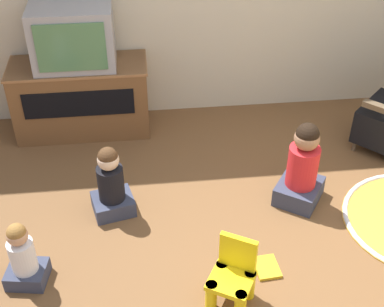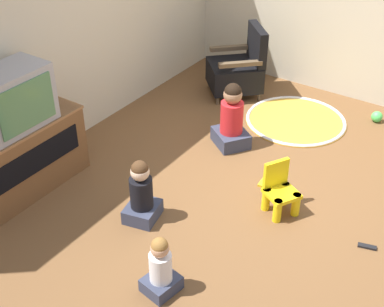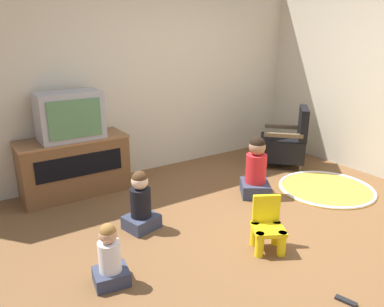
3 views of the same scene
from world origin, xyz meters
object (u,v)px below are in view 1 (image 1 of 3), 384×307
(television, at_px, (73,37))
(child_watching_left, at_px, (111,185))
(yellow_kid_chair, at_px, (232,279))
(book, at_px, (267,267))
(tv_cabinet, at_px, (81,97))
(child_watching_right, at_px, (23,257))
(child_watching_center, at_px, (302,168))

(television, xyz_separation_m, child_watching_left, (0.27, -1.16, -0.69))
(yellow_kid_chair, bearing_deg, child_watching_left, 158.76)
(television, relative_size, book, 3.16)
(tv_cabinet, bearing_deg, child_watching_right, -99.17)
(tv_cabinet, distance_m, yellow_kid_chair, 2.37)
(tv_cabinet, height_order, child_watching_center, child_watching_center)
(yellow_kid_chair, bearing_deg, tv_cabinet, 145.59)
(tv_cabinet, distance_m, television, 0.60)
(tv_cabinet, bearing_deg, book, -54.98)
(child_watching_center, xyz_separation_m, child_watching_right, (-2.04, -0.61, -0.09))
(tv_cabinet, height_order, child_watching_left, tv_cabinet)
(child_watching_left, xyz_separation_m, child_watching_right, (-0.57, -0.64, -0.04))
(child_watching_left, distance_m, book, 1.30)
(child_watching_center, bearing_deg, child_watching_left, 123.51)
(yellow_kid_chair, bearing_deg, child_watching_right, -163.36)
(tv_cabinet, xyz_separation_m, book, (1.33, -1.90, -0.34))
(television, height_order, book, television)
(television, relative_size, child_watching_right, 1.37)
(tv_cabinet, relative_size, book, 5.57)
(tv_cabinet, xyz_separation_m, yellow_kid_chair, (1.04, -2.13, -0.16))
(tv_cabinet, relative_size, child_watching_center, 1.72)
(tv_cabinet, height_order, child_watching_right, tv_cabinet)
(tv_cabinet, xyz_separation_m, television, (0.00, -0.02, 0.60))
(television, distance_m, book, 2.49)
(child_watching_center, bearing_deg, book, -176.28)
(yellow_kid_chair, bearing_deg, book, 67.26)
(child_watching_left, relative_size, child_watching_right, 1.18)
(child_watching_center, bearing_deg, tv_cabinet, 89.61)
(tv_cabinet, distance_m, child_watching_center, 2.12)
(television, bearing_deg, yellow_kid_chair, -63.61)
(yellow_kid_chair, relative_size, child_watching_center, 0.67)
(child_watching_center, xyz_separation_m, book, (-0.41, -0.69, -0.30))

